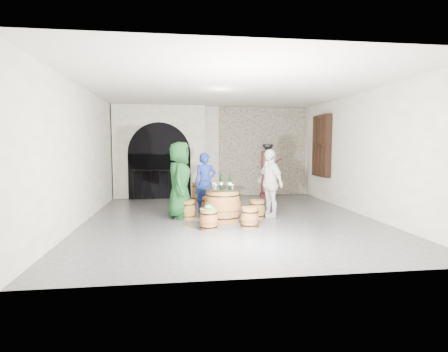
{
  "coord_description": "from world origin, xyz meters",
  "views": [
    {
      "loc": [
        -1.26,
        -8.54,
        1.81
      ],
      "look_at": [
        -0.13,
        0.13,
        1.05
      ],
      "focal_mm": 28.0,
      "sensor_mm": 36.0,
      "label": 1
    }
  ],
  "objects": [
    {
      "name": "corking_press",
      "position": [
        1.9,
        3.62,
        1.08
      ],
      "size": [
        0.78,
        0.47,
        1.86
      ],
      "rotation": [
        0.0,
        0.0,
        -0.13
      ],
      "color": "#450B10",
      "rests_on": "ground"
    },
    {
      "name": "green_cap",
      "position": [
        -0.63,
        -1.11,
        0.49
      ],
      "size": [
        0.23,
        0.18,
        0.1
      ],
      "color": "#0E9A55",
      "rests_on": "barrel_stool_near_left"
    },
    {
      "name": "person_blue",
      "position": [
        -0.54,
        0.88,
        0.81
      ],
      "size": [
        0.63,
        0.45,
        1.62
      ],
      "primitive_type": "imported",
      "rotation": [
        0.0,
        0.0,
        0.11
      ],
      "color": "navy",
      "rests_on": "ground"
    },
    {
      "name": "shuttered_window",
      "position": [
        3.38,
        2.4,
        1.8
      ],
      "size": [
        0.23,
        1.1,
        2.0
      ],
      "color": "black",
      "rests_on": "wall_right"
    },
    {
      "name": "person_green",
      "position": [
        -1.24,
        0.2,
        0.95
      ],
      "size": [
        0.7,
        0.99,
        1.91
      ],
      "primitive_type": "imported",
      "rotation": [
        0.0,
        0.0,
        1.47
      ],
      "color": "#0F3816",
      "rests_on": "ground"
    },
    {
      "name": "wall_front",
      "position": [
        0.0,
        -4.0,
        1.6
      ],
      "size": [
        8.0,
        0.0,
        8.0
      ],
      "primitive_type": "plane",
      "rotation": [
        -1.57,
        0.0,
        0.0
      ],
      "color": "beige",
      "rests_on": "ground"
    },
    {
      "name": "wall_right",
      "position": [
        3.5,
        0.0,
        1.6
      ],
      "size": [
        0.0,
        8.0,
        8.0
      ],
      "primitive_type": "plane",
      "rotation": [
        1.57,
        0.0,
        -1.57
      ],
      "color": "beige",
      "rests_on": "ground"
    },
    {
      "name": "tasting_glass_c",
      "position": [
        -0.37,
        -0.05,
        0.86
      ],
      "size": [
        0.05,
        0.05,
        0.1
      ],
      "primitive_type": null,
      "color": "#AE6F21",
      "rests_on": "barrel_table"
    },
    {
      "name": "barrel_stool_near_right",
      "position": [
        0.29,
        -1.06,
        0.22
      ],
      "size": [
        0.4,
        0.4,
        0.45
      ],
      "color": "brown",
      "rests_on": "ground"
    },
    {
      "name": "person_white",
      "position": [
        1.02,
        0.02,
        0.86
      ],
      "size": [
        0.74,
        1.09,
        1.73
      ],
      "primitive_type": "imported",
      "rotation": [
        0.0,
        0.0,
        -1.23
      ],
      "color": "beige",
      "rests_on": "ground"
    },
    {
      "name": "arched_opening",
      "position": [
        -1.9,
        3.74,
        1.58
      ],
      "size": [
        3.1,
        0.6,
        3.19
      ],
      "color": "beige",
      "rests_on": "ground"
    },
    {
      "name": "wine_bottle_right",
      "position": [
        -0.25,
        -0.16,
        0.94
      ],
      "size": [
        0.08,
        0.08,
        0.32
      ],
      "color": "black",
      "rests_on": "barrel_table"
    },
    {
      "name": "tasting_glass_b",
      "position": [
        -0.02,
        -0.3,
        0.86
      ],
      "size": [
        0.05,
        0.05,
        0.1
      ],
      "primitive_type": null,
      "color": "#AE6F21",
      "rests_on": "barrel_table"
    },
    {
      "name": "tasting_glass_d",
      "position": [
        -0.08,
        -0.07,
        0.86
      ],
      "size": [
        0.05,
        0.05,
        0.1
      ],
      "primitive_type": null,
      "color": "#AE6F21",
      "rests_on": "barrel_table"
    },
    {
      "name": "barrel_stool_left",
      "position": [
        -1.06,
        0.11,
        0.22
      ],
      "size": [
        0.4,
        0.4,
        0.45
      ],
      "color": "brown",
      "rests_on": "ground"
    },
    {
      "name": "barrel_stool_right",
      "position": [
        0.68,
        -0.06,
        0.22
      ],
      "size": [
        0.4,
        0.4,
        0.45
      ],
      "color": "brown",
      "rests_on": "ground"
    },
    {
      "name": "barrel_table",
      "position": [
        -0.22,
        -0.28,
        0.4
      ],
      "size": [
        1.05,
        1.05,
        0.81
      ],
      "color": "brown",
      "rests_on": "ground"
    },
    {
      "name": "wine_bottle_left",
      "position": [
        -0.25,
        -0.31,
        0.94
      ],
      "size": [
        0.08,
        0.08,
        0.32
      ],
      "color": "black",
      "rests_on": "barrel_table"
    },
    {
      "name": "barrel_stool_near_left",
      "position": [
        -0.63,
        -1.11,
        0.22
      ],
      "size": [
        0.4,
        0.4,
        0.45
      ],
      "color": "brown",
      "rests_on": "ground"
    },
    {
      "name": "side_barrel",
      "position": [
        -0.61,
        2.86,
        0.3
      ],
      "size": [
        0.45,
        0.45,
        0.6
      ],
      "rotation": [
        0.0,
        0.0,
        0.34
      ],
      "color": "brown",
      "rests_on": "ground"
    },
    {
      "name": "stone_facing_panel",
      "position": [
        1.8,
        3.94,
        1.6
      ],
      "size": [
        3.2,
        0.12,
        3.18
      ],
      "primitive_type": "cube",
      "color": "gray",
      "rests_on": "ground"
    },
    {
      "name": "barrel_stool_far",
      "position": [
        -0.47,
        0.61,
        0.22
      ],
      "size": [
        0.4,
        0.4,
        0.45
      ],
      "color": "brown",
      "rests_on": "ground"
    },
    {
      "name": "ceiling",
      "position": [
        0.0,
        0.0,
        3.2
      ],
      "size": [
        8.0,
        8.0,
        0.0
      ],
      "primitive_type": "plane",
      "rotation": [
        3.14,
        0.0,
        0.0
      ],
      "color": "beige",
      "rests_on": "wall_back"
    },
    {
      "name": "tasting_glass_a",
      "position": [
        -0.39,
        -0.42,
        0.86
      ],
      "size": [
        0.05,
        0.05,
        0.1
      ],
      "primitive_type": null,
      "color": "#AE6F21",
      "rests_on": "barrel_table"
    },
    {
      "name": "wine_bottle_center",
      "position": [
        -0.06,
        -0.39,
        0.94
      ],
      "size": [
        0.08,
        0.08,
        0.32
      ],
      "color": "black",
      "rests_on": "barrel_table"
    },
    {
      "name": "control_box",
      "position": [
        2.05,
        3.86,
        1.35
      ],
      "size": [
        0.18,
        0.1,
        0.22
      ],
      "primitive_type": "cube",
      "color": "silver",
      "rests_on": "wall_back"
    },
    {
      "name": "tasting_glass_f",
      "position": [
        -0.43,
        -0.12,
        0.86
      ],
      "size": [
        0.05,
        0.05,
        0.1
      ],
      "primitive_type": null,
      "color": "#AE6F21",
      "rests_on": "barrel_table"
    },
    {
      "name": "tasting_glass_e",
      "position": [
        -0.01,
        -0.45,
        0.86
      ],
      "size": [
        0.05,
        0.05,
        0.1
      ],
      "primitive_type": null,
      "color": "#AE6F21",
      "rests_on": "barrel_table"
    },
    {
      "name": "ground",
      "position": [
        0.0,
        0.0,
        0.0
      ],
      "size": [
        8.0,
        8.0,
        0.0
      ],
      "primitive_type": "plane",
      "color": "#303033",
      "rests_on": "ground"
    },
    {
      "name": "wall_left",
      "position": [
        -3.5,
        0.0,
        1.6
      ],
      "size": [
        0.0,
        8.0,
        8.0
      ],
      "primitive_type": "plane",
      "rotation": [
        1.57,
        0.0,
        1.57
      ],
      "color": "beige",
      "rests_on": "ground"
    },
    {
      "name": "wall_back",
      "position": [
        0.0,
        4.0,
        1.6
      ],
      "size": [
        8.0,
        0.0,
        8.0
      ],
      "primitive_type": "plane",
      "rotation": [
        1.57,
        0.0,
        0.0
      ],
      "color": "beige",
      "rests_on": "ground"
    }
  ]
}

